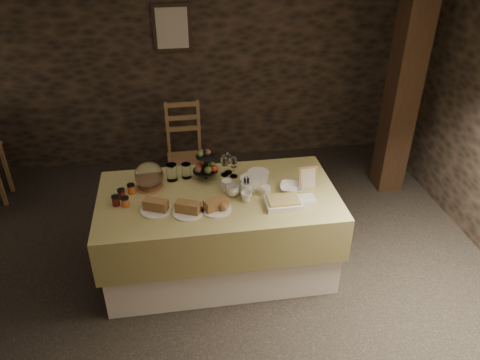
{
  "coord_description": "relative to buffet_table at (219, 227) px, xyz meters",
  "views": [
    {
      "loc": [
        -0.22,
        -3.2,
        3.07
      ],
      "look_at": [
        0.31,
        0.2,
        0.98
      ],
      "focal_mm": 35.0,
      "sensor_mm": 36.0,
      "label": 1
    }
  ],
  "objects": [
    {
      "name": "ground_plane",
      "position": [
        -0.12,
        -0.23,
        -0.48
      ],
      "size": [
        5.5,
        5.0,
        0.01
      ],
      "primitive_type": "cube",
      "color": "black",
      "rests_on": "ground"
    },
    {
      "name": "room_shell",
      "position": [
        -0.12,
        -0.23,
        1.08
      ],
      "size": [
        5.52,
        5.02,
        2.6
      ],
      "color": "black",
      "rests_on": "ground"
    },
    {
      "name": "buffet_table",
      "position": [
        0.0,
        0.0,
        0.0
      ],
      "size": [
        2.1,
        1.11,
        0.83
      ],
      "color": "white",
      "rests_on": "ground_plane"
    },
    {
      "name": "chair",
      "position": [
        -0.22,
        1.79,
        -0.05
      ],
      "size": [
        0.45,
        0.43,
        0.75
      ],
      "rotation": [
        0.0,
        0.0,
        0.01
      ],
      "color": "olive",
      "rests_on": "ground_plane"
    },
    {
      "name": "timber_column",
      "position": [
        2.2,
        1.18,
        0.82
      ],
      "size": [
        0.3,
        0.3,
        2.6
      ],
      "primitive_type": "cube",
      "color": "black",
      "rests_on": "ground_plane"
    },
    {
      "name": "framed_picture",
      "position": [
        -0.27,
        2.24,
        1.27
      ],
      "size": [
        0.45,
        0.04,
        0.55
      ],
      "color": "black",
      "rests_on": "room_shell"
    },
    {
      "name": "plate_stack_a",
      "position": [
        0.3,
        0.07,
        0.4
      ],
      "size": [
        0.19,
        0.19,
        0.1
      ],
      "primitive_type": "cylinder",
      "color": "white",
      "rests_on": "buffet_table"
    },
    {
      "name": "plate_stack_b",
      "position": [
        0.39,
        0.19,
        0.39
      ],
      "size": [
        0.2,
        0.2,
        0.08
      ],
      "primitive_type": "cylinder",
      "color": "white",
      "rests_on": "buffet_table"
    },
    {
      "name": "cutlery_holder",
      "position": [
        0.24,
        -0.05,
        0.41
      ],
      "size": [
        0.1,
        0.1,
        0.12
      ],
      "primitive_type": "cylinder",
      "color": "white",
      "rests_on": "buffet_table"
    },
    {
      "name": "cup_a",
      "position": [
        0.12,
        -0.03,
        0.4
      ],
      "size": [
        0.15,
        0.15,
        0.1
      ],
      "primitive_type": "imported",
      "rotation": [
        0.0,
        0.0,
        0.31
      ],
      "color": "white",
      "rests_on": "buffet_table"
    },
    {
      "name": "cup_b",
      "position": [
        0.23,
        -0.14,
        0.4
      ],
      "size": [
        0.12,
        0.12,
        0.09
      ],
      "primitive_type": "imported",
      "rotation": [
        0.0,
        0.0,
        0.31
      ],
      "color": "white",
      "rests_on": "buffet_table"
    },
    {
      "name": "mug_c",
      "position": [
        0.09,
        0.07,
        0.4
      ],
      "size": [
        0.09,
        0.09,
        0.09
      ],
      "primitive_type": "cylinder",
      "color": "white",
      "rests_on": "buffet_table"
    },
    {
      "name": "mug_d",
      "position": [
        0.41,
        -0.08,
        0.4
      ],
      "size": [
        0.08,
        0.08,
        0.09
      ],
      "primitive_type": "cylinder",
      "color": "white",
      "rests_on": "buffet_table"
    },
    {
      "name": "bowl",
      "position": [
        0.65,
        -0.03,
        0.38
      ],
      "size": [
        0.26,
        0.26,
        0.05
      ],
      "primitive_type": "imported",
      "rotation": [
        0.0,
        0.0,
        -0.29
      ],
      "color": "white",
      "rests_on": "buffet_table"
    },
    {
      "name": "cake_dome",
      "position": [
        -0.59,
        0.21,
        0.46
      ],
      "size": [
        0.26,
        0.26,
        0.26
      ],
      "color": "olive",
      "rests_on": "buffet_table"
    },
    {
      "name": "fruit_stand",
      "position": [
        -0.08,
        0.28,
        0.48
      ],
      "size": [
        0.23,
        0.23,
        0.33
      ],
      "rotation": [
        0.0,
        0.0,
        -0.38
      ],
      "color": "black",
      "rests_on": "buffet_table"
    },
    {
      "name": "bread_platter_left",
      "position": [
        -0.54,
        -0.17,
        0.39
      ],
      "size": [
        0.26,
        0.26,
        0.11
      ],
      "color": "white",
      "rests_on": "buffet_table"
    },
    {
      "name": "bread_platter_center",
      "position": [
        -0.27,
        -0.24,
        0.39
      ],
      "size": [
        0.26,
        0.26,
        0.11
      ],
      "color": "white",
      "rests_on": "buffet_table"
    },
    {
      "name": "bread_platter_right",
      "position": [
        -0.04,
        -0.23,
        0.39
      ],
      "size": [
        0.26,
        0.26,
        0.11
      ],
      "color": "white",
      "rests_on": "buffet_table"
    },
    {
      "name": "jam_jars",
      "position": [
        -0.81,
        0.03,
        0.39
      ],
      "size": [
        0.18,
        0.26,
        0.07
      ],
      "color": "maroon",
      "rests_on": "buffet_table"
    },
    {
      "name": "tart_dish",
      "position": [
        0.52,
        -0.26,
        0.39
      ],
      "size": [
        0.3,
        0.22,
        0.07
      ],
      "color": "white",
      "rests_on": "buffet_table"
    },
    {
      "name": "square_dish",
      "position": [
        0.74,
        -0.24,
        0.37
      ],
      "size": [
        0.14,
        0.14,
        0.04
      ],
      "primitive_type": "cube",
      "color": "white",
      "rests_on": "buffet_table"
    },
    {
      "name": "menu_frame",
      "position": [
        0.81,
        0.01,
        0.44
      ],
      "size": [
        0.17,
        0.07,
        0.22
      ],
      "primitive_type": "cube",
      "rotation": [
        -0.24,
        0.0,
        0.03
      ],
      "color": "olive",
      "rests_on": "buffet_table"
    },
    {
      "name": "storage_jar_a",
      "position": [
        -0.39,
        0.31,
        0.43
      ],
      "size": [
        0.1,
        0.1,
        0.16
      ],
      "primitive_type": "cylinder",
      "color": "white",
      "rests_on": "buffet_table"
    },
    {
      "name": "storage_jar_b",
      "position": [
        -0.25,
        0.34,
        0.42
      ],
      "size": [
        0.09,
        0.09,
        0.14
      ],
      "primitive_type": "cylinder",
      "color": "white",
      "rests_on": "buffet_table"
    }
  ]
}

